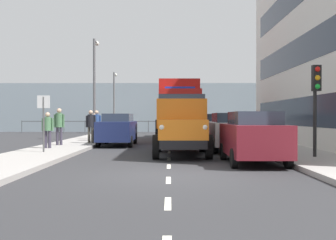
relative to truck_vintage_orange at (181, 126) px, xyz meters
The scene contains 22 objects.
ground_plane 4.98m from the truck_vintage_orange, 84.16° to the right, with size 80.00×80.00×0.00m, color #2D2D30.
sidewalk_left 6.74m from the truck_vintage_orange, 133.62° to the right, with size 2.69×36.62×0.15m, color #9E9993.
sidewalk_right 7.44m from the truck_vintage_orange, 40.82° to the right, with size 2.69×36.62×0.15m, color #9E9993.
road_centreline_markings 4.31m from the truck_vintage_orange, 83.18° to the right, with size 0.12×32.23×0.01m.
sea_horizon 26.16m from the truck_vintage_orange, 88.92° to the right, with size 80.00×0.80×5.00m, color #84939E.
seawall_railing 22.53m from the truck_vintage_orange, 88.75° to the right, with size 28.08×0.08×1.20m.
truck_vintage_orange is the anchor object (origin of this frame).
lorry_cargo_red 10.43m from the truck_vintage_orange, 90.67° to the right, with size 2.58×8.20×3.87m.
car_maroon_kerbside_near 3.55m from the truck_vintage_orange, 130.31° to the left, with size 1.81×4.03×1.72m.
car_white_kerbside_1 3.32m from the truck_vintage_orange, 133.86° to the right, with size 1.92×4.14×1.72m.
car_grey_kerbside_2 8.64m from the truck_vintage_orange, 105.38° to the right, with size 1.82×4.06×1.72m.
car_silver_kerbside_3 14.11m from the truck_vintage_orange, 99.34° to the right, with size 1.86×4.41×1.72m.
car_navy_oppositeside_0 6.78m from the truck_vintage_orange, 61.11° to the right, with size 1.82×4.67×1.72m.
pedestrian_in_dark_coat 6.30m from the truck_vintage_orange, 19.42° to the right, with size 0.53×0.34×1.61m.
pedestrian_couple_a 7.21m from the truck_vintage_orange, 34.29° to the right, with size 0.53×0.34×1.82m.
pedestrian_by_lamp 7.28m from the truck_vintage_orange, 50.01° to the right, with size 0.53×0.34×1.75m.
pedestrian_with_bag 8.89m from the truck_vintage_orange, 57.93° to the right, with size 0.53×0.34×1.77m.
pedestrian_couple_b 10.66m from the truck_vintage_orange, 60.92° to the right, with size 0.53×0.34×1.60m.
traffic_light_near 5.19m from the truck_vintage_orange, 157.38° to the left, with size 0.28×0.41×3.20m.
lamp_post_promenade 12.27m from the truck_vintage_orange, 63.13° to the right, with size 0.32×1.14×6.50m.
lamp_post_far 22.91m from the truck_vintage_orange, 75.63° to the right, with size 0.32×1.14×5.55m.
street_sign 5.51m from the truck_vintage_orange, ahead, with size 0.50×0.07×2.25m.
Camera 1 is at (-0.04, 10.96, 1.55)m, focal length 43.97 mm.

